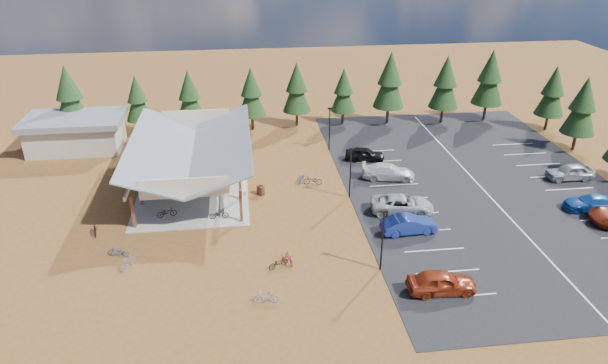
# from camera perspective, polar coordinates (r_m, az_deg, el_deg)

# --- Properties ---
(ground) EXTENTS (140.00, 140.00, 0.00)m
(ground) POSITION_cam_1_polar(r_m,az_deg,el_deg) (49.92, -0.39, -3.00)
(ground) COLOR brown
(ground) RESTS_ON ground
(asphalt_lot) EXTENTS (27.00, 44.00, 0.04)m
(asphalt_lot) POSITION_cam_1_polar(r_m,az_deg,el_deg) (57.35, 17.93, -0.30)
(asphalt_lot) COLOR black
(asphalt_lot) RESTS_ON ground
(concrete_pad) EXTENTS (10.60, 18.60, 0.10)m
(concrete_pad) POSITION_cam_1_polar(r_m,az_deg,el_deg) (56.09, -11.44, -0.07)
(concrete_pad) COLOR gray
(concrete_pad) RESTS_ON ground
(bike_pavilion) EXTENTS (11.65, 19.40, 4.97)m
(bike_pavilion) POSITION_cam_1_polar(r_m,az_deg,el_deg) (54.58, -11.78, 3.50)
(bike_pavilion) COLOR #563318
(bike_pavilion) RESTS_ON concrete_pad
(outbuilding) EXTENTS (11.00, 7.00, 3.90)m
(outbuilding) POSITION_cam_1_polar(r_m,az_deg,el_deg) (67.97, -22.91, 4.84)
(outbuilding) COLOR #ADA593
(outbuilding) RESTS_ON ground
(lamp_post_0) EXTENTS (0.50, 0.25, 5.14)m
(lamp_post_0) POSITION_cam_1_polar(r_m,az_deg,el_deg) (40.80, 8.28, -5.63)
(lamp_post_0) COLOR black
(lamp_post_0) RESTS_ON ground
(lamp_post_1) EXTENTS (0.50, 0.25, 5.14)m
(lamp_post_1) POSITION_cam_1_polar(r_m,az_deg,el_deg) (51.09, 4.92, 1.35)
(lamp_post_1) COLOR black
(lamp_post_1) RESTS_ON ground
(lamp_post_2) EXTENTS (0.50, 0.25, 5.14)m
(lamp_post_2) POSITION_cam_1_polar(r_m,az_deg,el_deg) (62.00, 2.70, 5.93)
(lamp_post_2) COLOR black
(lamp_post_2) RESTS_ON ground
(trash_bin_0) EXTENTS (0.60, 0.60, 0.90)m
(trash_bin_0) POSITION_cam_1_polar(r_m,az_deg,el_deg) (52.63, -4.45, -0.92)
(trash_bin_0) COLOR #482C19
(trash_bin_0) RESTS_ON ground
(trash_bin_1) EXTENTS (0.60, 0.60, 0.90)m
(trash_bin_1) POSITION_cam_1_polar(r_m,az_deg,el_deg) (52.85, -4.70, -0.81)
(trash_bin_1) COLOR #482C19
(trash_bin_1) RESTS_ON ground
(pine_0) EXTENTS (3.93, 3.93, 9.16)m
(pine_0) POSITION_cam_1_polar(r_m,az_deg,el_deg) (70.05, -23.49, 8.43)
(pine_0) COLOR #382314
(pine_0) RESTS_ON ground
(pine_1) EXTENTS (3.16, 3.16, 7.37)m
(pine_1) POSITION_cam_1_polar(r_m,az_deg,el_deg) (69.70, -17.14, 8.40)
(pine_1) COLOR #382314
(pine_1) RESTS_ON ground
(pine_2) EXTENTS (3.43, 3.43, 7.99)m
(pine_2) POSITION_cam_1_polar(r_m,az_deg,el_deg) (68.01, -11.98, 8.90)
(pine_2) COLOR #382314
(pine_2) RESTS_ON ground
(pine_3) EXTENTS (3.46, 3.46, 8.07)m
(pine_3) POSITION_cam_1_polar(r_m,az_deg,el_deg) (68.08, -5.56, 9.41)
(pine_3) COLOR #382314
(pine_3) RESTS_ON ground
(pine_4) EXTENTS (3.57, 3.57, 8.32)m
(pine_4) POSITION_cam_1_polar(r_m,az_deg,el_deg) (69.11, -0.77, 9.91)
(pine_4) COLOR #382314
(pine_4) RESTS_ON ground
(pine_5) EXTENTS (3.18, 3.18, 7.41)m
(pine_5) POSITION_cam_1_polar(r_m,az_deg,el_deg) (70.16, 4.19, 9.61)
(pine_5) COLOR #382314
(pine_5) RESTS_ON ground
(pine_6) EXTENTS (4.04, 4.04, 9.42)m
(pine_6) POSITION_cam_1_polar(r_m,az_deg,el_deg) (70.73, 9.03, 10.54)
(pine_6) COLOR #382314
(pine_6) RESTS_ON ground
(pine_7) EXTENTS (3.81, 3.81, 8.88)m
(pine_7) POSITION_cam_1_polar(r_m,az_deg,el_deg) (72.49, 14.67, 10.12)
(pine_7) COLOR #382314
(pine_7) RESTS_ON ground
(pine_8) EXTENTS (4.03, 4.03, 9.39)m
(pine_8) POSITION_cam_1_polar(r_m,az_deg,el_deg) (75.15, 18.98, 10.36)
(pine_8) COLOR #382314
(pine_8) RESTS_ON ground
(pine_12) EXTENTS (3.75, 3.75, 8.73)m
(pine_12) POSITION_cam_1_polar(r_m,az_deg,el_deg) (68.70, 27.27, 7.14)
(pine_12) COLOR #382314
(pine_12) RESTS_ON ground
(pine_13) EXTENTS (3.54, 3.54, 8.25)m
(pine_13) POSITION_cam_1_polar(r_m,az_deg,el_deg) (74.44, 24.72, 8.69)
(pine_13) COLOR #382314
(pine_13) RESTS_ON ground
(bike_0) EXTENTS (1.86, 1.01, 0.92)m
(bike_0) POSITION_cam_1_polar(r_m,az_deg,el_deg) (49.97, -14.25, -3.11)
(bike_0) COLOR black
(bike_0) RESTS_ON concrete_pad
(bike_1) EXTENTS (1.89, 0.98, 1.09)m
(bike_1) POSITION_cam_1_polar(r_m,az_deg,el_deg) (54.19, -13.61, -0.56)
(bike_1) COLOR gray
(bike_1) RESTS_ON concrete_pad
(bike_2) EXTENTS (1.56, 0.58, 0.81)m
(bike_2) POSITION_cam_1_polar(r_m,az_deg,el_deg) (57.58, -13.98, 0.87)
(bike_2) COLOR navy
(bike_2) RESTS_ON concrete_pad
(bike_3) EXTENTS (1.61, 0.56, 0.95)m
(bike_3) POSITION_cam_1_polar(r_m,az_deg,el_deg) (60.69, -14.69, 2.18)
(bike_3) COLOR maroon
(bike_3) RESTS_ON concrete_pad
(bike_4) EXTENTS (1.72, 0.69, 0.89)m
(bike_4) POSITION_cam_1_polar(r_m,az_deg,el_deg) (48.77, -8.95, -3.37)
(bike_4) COLOR black
(bike_4) RESTS_ON concrete_pad
(bike_5) EXTENTS (1.55, 0.83, 0.89)m
(bike_5) POSITION_cam_1_polar(r_m,az_deg,el_deg) (53.34, -8.73, -0.66)
(bike_5) COLOR gray
(bike_5) RESTS_ON concrete_pad
(bike_6) EXTENTS (1.62, 0.75, 0.82)m
(bike_6) POSITION_cam_1_polar(r_m,az_deg,el_deg) (57.90, -8.21, 1.55)
(bike_6) COLOR navy
(bike_6) RESTS_ON concrete_pad
(bike_7) EXTENTS (1.51, 0.57, 0.89)m
(bike_7) POSITION_cam_1_polar(r_m,az_deg,el_deg) (59.60, -10.33, 2.15)
(bike_7) COLOR maroon
(bike_7) RESTS_ON concrete_pad
(bike_8) EXTENTS (0.96, 1.79, 0.89)m
(bike_8) POSITION_cam_1_polar(r_m,az_deg,el_deg) (49.36, -21.14, -4.70)
(bike_8) COLOR black
(bike_8) RESTS_ON ground
(bike_9) EXTENTS (1.29, 1.56, 0.96)m
(bike_9) POSITION_cam_1_polar(r_m,az_deg,el_deg) (44.01, -18.05, -8.06)
(bike_9) COLOR gray
(bike_9) RESTS_ON ground
(bike_10) EXTENTS (1.77, 0.94, 0.88)m
(bike_10) POSITION_cam_1_polar(r_m,az_deg,el_deg) (45.64, -18.97, -6.96)
(bike_10) COLOR navy
(bike_10) RESTS_ON ground
(bike_11) EXTENTS (0.89, 1.72, 1.00)m
(bike_11) POSITION_cam_1_polar(r_m,az_deg,el_deg) (42.39, -1.59, -7.99)
(bike_11) COLOR #A1253A
(bike_11) RESTS_ON ground
(bike_12) EXTENTS (1.79, 1.35, 0.90)m
(bike_12) POSITION_cam_1_polar(r_m,az_deg,el_deg) (41.97, -2.73, -8.48)
(bike_12) COLOR black
(bike_12) RESTS_ON ground
(bike_13) EXTENTS (1.83, 0.73, 1.07)m
(bike_13) POSITION_cam_1_polar(r_m,az_deg,el_deg) (38.51, -4.00, -11.96)
(bike_13) COLOR gray
(bike_13) RESTS_ON ground
(bike_14) EXTENTS (1.24, 1.83, 0.91)m
(bike_14) POSITION_cam_1_polar(r_m,az_deg,el_deg) (55.10, -0.23, 0.46)
(bike_14) COLOR navy
(bike_14) RESTS_ON ground
(bike_16) EXTENTS (1.95, 1.07, 0.97)m
(bike_16) POSITION_cam_1_polar(r_m,az_deg,el_deg) (54.49, 0.92, 0.19)
(bike_16) COLOR black
(bike_16) RESTS_ON ground
(car_0) EXTENTS (4.98, 2.15, 1.67)m
(car_0) POSITION_cam_1_polar(r_m,az_deg,el_deg) (40.41, 14.28, -10.17)
(car_0) COLOR maroon
(car_0) RESTS_ON asphalt_lot
(car_1) EXTENTS (4.83, 1.95, 1.56)m
(car_1) POSITION_cam_1_polar(r_m,az_deg,el_deg) (46.91, 10.97, -4.41)
(car_1) COLOR navy
(car_1) RESTS_ON asphalt_lot
(car_2) EXTENTS (6.05, 3.52, 1.58)m
(car_2) POSITION_cam_1_polar(r_m,az_deg,el_deg) (50.01, 10.28, -2.31)
(car_2) COLOR #AAADB2
(car_2) RESTS_ON asphalt_lot
(car_3) EXTENTS (5.70, 3.24, 1.56)m
(car_3) POSITION_cam_1_polar(r_m,az_deg,el_deg) (56.21, 8.87, 1.08)
(car_3) COLOR silver
(car_3) RESTS_ON asphalt_lot
(car_4) EXTENTS (4.55, 2.57, 1.46)m
(car_4) POSITION_cam_1_polar(r_m,az_deg,el_deg) (60.28, 6.42, 2.94)
(car_4) COLOR black
(car_4) RESTS_ON asphalt_lot
(car_7) EXTENTS (5.26, 2.75, 1.45)m
(car_7) POSITION_cam_1_polar(r_m,az_deg,el_deg) (56.15, 28.06, -1.96)
(car_7) COLOR #144595
(car_7) RESTS_ON asphalt_lot
(car_8) EXTENTS (4.84, 2.11, 1.62)m
(car_8) POSITION_cam_1_polar(r_m,az_deg,el_deg) (61.77, 26.19, 0.96)
(car_8) COLOR gray
(car_8) RESTS_ON asphalt_lot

